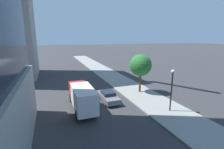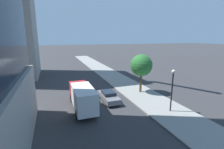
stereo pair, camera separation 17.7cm
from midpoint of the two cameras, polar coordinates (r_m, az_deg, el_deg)
The scene contains 5 objects.
sidewalk at distance 23.24m, azimuth 14.51°, elevation -9.63°, with size 5.50×120.00×0.15m, color gray.
street_lamp at distance 20.36m, azimuth 19.72°, elevation -3.00°, with size 0.44×0.44×5.02m.
street_tree at distance 26.22m, azimuth 9.63°, elevation 3.11°, with size 3.43×3.43×6.04m.
car_gray at distance 23.22m, azimuth -1.51°, elevation -7.53°, with size 1.88×4.74×1.42m.
box_truck at distance 20.69m, azimuth -10.59°, elevation -7.29°, with size 2.29×7.89×3.06m.
Camera 1 is at (-4.96, 2.60, 8.78)m, focal length 26.54 mm.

